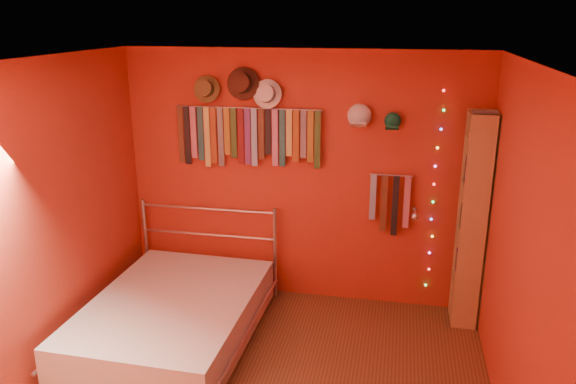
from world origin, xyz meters
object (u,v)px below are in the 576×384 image
Objects in this scene: bookshelf at (477,220)px; bed at (173,318)px; reading_lamp at (415,215)px; tie_rack at (246,134)px.

bookshelf reaches higher than bed.
bookshelf is at bearing 2.14° from reading_lamp.
tie_rack is 1.77m from reading_lamp.
reading_lamp is 0.16× the size of bed.
reading_lamp is (1.64, -0.18, -0.65)m from tie_rack.
tie_rack is at bearing 175.96° from bookshelf.
bed is at bearing -157.29° from reading_lamp.
reading_lamp is at bearing -6.10° from tie_rack.
bookshelf is (2.19, -0.15, -0.67)m from tie_rack.
reading_lamp is at bearing 24.07° from bed.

